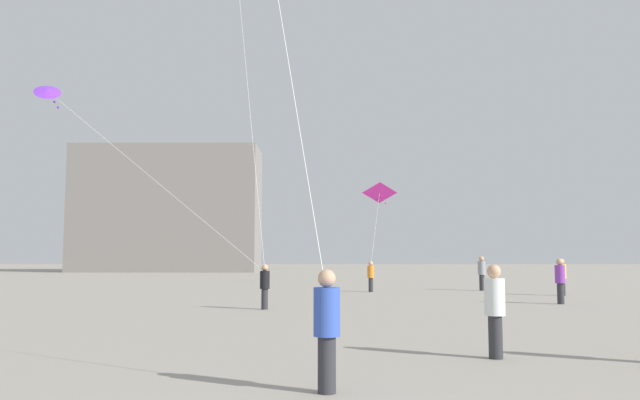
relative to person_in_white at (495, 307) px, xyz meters
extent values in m
cylinder|color=#2D2D33|center=(0.00, 0.00, -0.54)|extent=(0.25, 0.25, 0.77)
cylinder|color=white|center=(0.00, 0.00, 0.18)|extent=(0.37, 0.37, 0.67)
sphere|color=tan|center=(0.00, 0.00, 0.64)|extent=(0.25, 0.25, 0.25)
cylinder|color=#2D2D33|center=(8.18, 18.36, -0.53)|extent=(0.26, 0.26, 0.79)
cylinder|color=yellow|center=(8.18, 18.36, 0.21)|extent=(0.38, 0.38, 0.69)
sphere|color=tan|center=(8.18, 18.36, 0.68)|extent=(0.26, 0.26, 0.26)
cylinder|color=#2D2D33|center=(-0.66, 21.38, -0.56)|extent=(0.24, 0.24, 0.73)
cylinder|color=orange|center=(-0.66, 21.38, 0.12)|extent=(0.35, 0.35, 0.63)
sphere|color=tan|center=(-0.66, 21.38, 0.56)|extent=(0.24, 0.24, 0.24)
cylinder|color=#2D2D33|center=(5.46, 22.71, -0.50)|extent=(0.28, 0.28, 0.85)
cylinder|color=gray|center=(5.46, 22.71, 0.29)|extent=(0.41, 0.41, 0.74)
sphere|color=tan|center=(5.46, 22.71, 0.80)|extent=(0.28, 0.28, 0.28)
cylinder|color=#2D2D33|center=(-3.06, -2.88, -0.55)|extent=(0.25, 0.25, 0.76)
cylinder|color=#3351B7|center=(-3.06, -2.88, 0.16)|extent=(0.36, 0.36, 0.66)
sphere|color=tan|center=(-3.06, -2.88, 0.61)|extent=(0.25, 0.25, 0.25)
cylinder|color=#2D2D33|center=(-5.18, 10.52, -0.57)|extent=(0.23, 0.23, 0.71)
cylinder|color=black|center=(-5.18, 10.52, 0.10)|extent=(0.34, 0.34, 0.62)
sphere|color=tan|center=(-5.18, 10.52, 0.52)|extent=(0.23, 0.23, 0.23)
cylinder|color=#2D2D33|center=(6.09, 13.04, -0.52)|extent=(0.26, 0.26, 0.80)
cylinder|color=purple|center=(6.09, 13.04, 0.23)|extent=(0.38, 0.38, 0.70)
sphere|color=tan|center=(6.09, 13.04, 0.71)|extent=(0.26, 0.26, 0.26)
cylinder|color=silver|center=(-3.79, -1.76, 4.75)|extent=(1.48, 2.26, 8.75)
pyramid|color=#D12899|center=(0.37, 27.31, 4.87)|extent=(1.56, 0.57, 0.91)
sphere|color=#D12899|center=(0.49, 27.34, 4.65)|extent=(0.10, 0.10, 0.10)
sphere|color=#D12899|center=(0.62, 27.39, 4.44)|extent=(0.10, 0.10, 0.10)
sphere|color=#D12899|center=(0.75, 27.45, 4.23)|extent=(0.10, 0.10, 0.10)
cylinder|color=silver|center=(-0.15, 24.33, 2.62)|extent=(1.04, 5.92, 4.50)
cylinder|color=silver|center=(-6.06, 12.32, 7.33)|extent=(1.78, 3.62, 13.93)
cone|color=purple|center=(-13.70, 11.90, 7.23)|extent=(1.21, 1.09, 0.78)
sphere|color=purple|center=(-13.56, 11.92, 7.02)|extent=(0.10, 0.10, 0.10)
sphere|color=purple|center=(-13.43, 11.94, 6.81)|extent=(0.10, 0.10, 0.10)
sphere|color=purple|center=(-13.29, 11.96, 6.60)|extent=(0.10, 0.10, 0.10)
cylinder|color=silver|center=(-9.44, 11.21, 3.80)|extent=(8.54, 1.39, 6.87)
cube|color=gray|center=(-22.26, 64.98, 6.67)|extent=(22.21, 8.14, 15.20)
camera|label=1|loc=(-3.10, -11.49, 0.91)|focal=35.12mm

